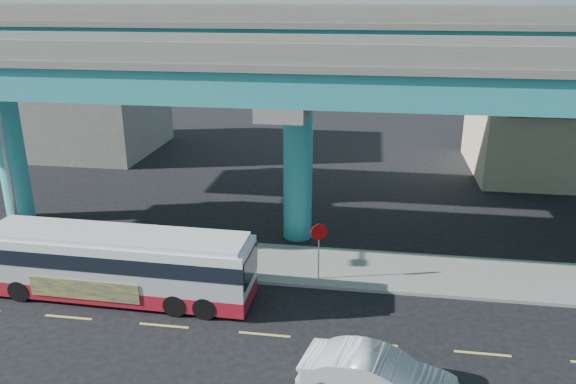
# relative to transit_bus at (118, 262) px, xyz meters

# --- Properties ---
(ground) EXTENTS (120.00, 120.00, 0.00)m
(ground) POSITION_rel_transit_bus_xyz_m (6.61, -1.62, -1.62)
(ground) COLOR black
(ground) RESTS_ON ground
(sidewalk) EXTENTS (70.00, 4.00, 0.15)m
(sidewalk) POSITION_rel_transit_bus_xyz_m (6.61, 3.88, -1.54)
(sidewalk) COLOR gray
(sidewalk) RESTS_ON ground
(lane_markings) EXTENTS (58.00, 0.12, 0.01)m
(lane_markings) POSITION_rel_transit_bus_xyz_m (6.61, -1.92, -1.61)
(lane_markings) COLOR #D8C64C
(lane_markings) RESTS_ON ground
(viaduct) EXTENTS (52.00, 12.40, 11.70)m
(viaduct) POSITION_rel_transit_bus_xyz_m (6.61, 7.48, 7.52)
(viaduct) COLOR teal
(viaduct) RESTS_ON ground
(building_concrete) EXTENTS (12.00, 10.00, 9.00)m
(building_concrete) POSITION_rel_transit_bus_xyz_m (-13.39, 22.38, 2.88)
(building_concrete) COLOR gray
(building_concrete) RESTS_ON ground
(transit_bus) EXTENTS (11.56, 2.72, 2.95)m
(transit_bus) POSITION_rel_transit_bus_xyz_m (0.00, 0.00, 0.00)
(transit_bus) COLOR maroon
(transit_bus) RESTS_ON ground
(sedan) EXTENTS (3.84, 5.70, 1.64)m
(sedan) POSITION_rel_transit_bus_xyz_m (10.85, -4.93, -0.80)
(sedan) COLOR silver
(sedan) RESTS_ON ground
(parked_car) EXTENTS (2.62, 4.30, 1.32)m
(parked_car) POSITION_rel_transit_bus_xyz_m (-2.72, 3.91, -0.81)
(parked_car) COLOR #303035
(parked_car) RESTS_ON sidewalk
(stop_sign) EXTENTS (0.74, 0.37, 2.68)m
(stop_sign) POSITION_rel_transit_bus_xyz_m (8.20, 2.56, 0.48)
(stop_sign) COLOR gray
(stop_sign) RESTS_ON sidewalk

